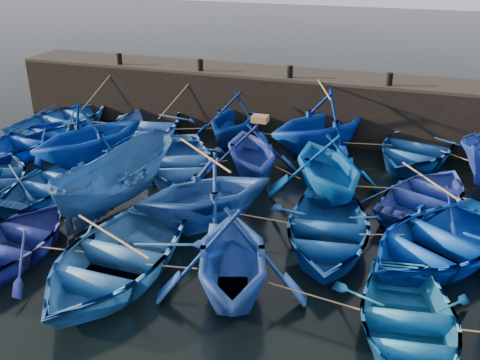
% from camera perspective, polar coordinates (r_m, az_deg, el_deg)
% --- Properties ---
extents(ground, '(120.00, 120.00, 0.00)m').
position_cam_1_polar(ground, '(15.08, -3.96, -7.19)').
color(ground, black).
rests_on(ground, ground).
extents(quay_wall, '(26.00, 2.50, 2.50)m').
position_cam_1_polar(quay_wall, '(23.82, 5.73, 8.09)').
color(quay_wall, black).
rests_on(quay_wall, ground).
extents(quay_top, '(26.00, 2.50, 0.12)m').
position_cam_1_polar(quay_top, '(23.49, 5.86, 11.15)').
color(quay_top, black).
rests_on(quay_top, quay_wall).
extents(bollard_0, '(0.24, 0.24, 0.50)m').
position_cam_1_polar(bollard_0, '(25.59, -12.74, 12.50)').
color(bollard_0, black).
rests_on(bollard_0, quay_top).
extents(bollard_1, '(0.24, 0.24, 0.50)m').
position_cam_1_polar(bollard_1, '(23.79, -4.25, 12.15)').
color(bollard_1, black).
rests_on(bollard_1, quay_top).
extents(bollard_2, '(0.24, 0.24, 0.50)m').
position_cam_1_polar(bollard_2, '(22.56, 5.35, 11.44)').
color(bollard_2, black).
rests_on(bollard_2, quay_top).
extents(bollard_3, '(0.24, 0.24, 0.50)m').
position_cam_1_polar(bollard_3, '(22.01, 15.68, 10.32)').
color(bollard_3, black).
rests_on(bollard_3, quay_top).
extents(boat_0, '(4.89, 6.00, 1.09)m').
position_cam_1_polar(boat_0, '(25.20, -18.19, 6.22)').
color(boat_0, navy).
rests_on(boat_0, ground).
extents(boat_1, '(5.13, 6.39, 1.18)m').
position_cam_1_polar(boat_1, '(23.19, -10.06, 5.67)').
color(boat_1, blue).
rests_on(boat_1, ground).
extents(boat_2, '(3.71, 4.26, 2.18)m').
position_cam_1_polar(boat_2, '(22.30, -0.62, 6.64)').
color(boat_2, navy).
rests_on(boat_2, ground).
extents(boat_3, '(6.35, 6.46, 2.58)m').
position_cam_1_polar(boat_3, '(21.33, 8.73, 6.09)').
color(boat_3, '#022A94').
rests_on(boat_3, ground).
extents(boat_4, '(5.13, 6.28, 1.14)m').
position_cam_1_polar(boat_4, '(21.60, 18.27, 3.33)').
color(boat_4, navy).
rests_on(boat_4, ground).
extents(boat_6, '(3.92, 5.12, 0.99)m').
position_cam_1_polar(boat_6, '(23.25, -21.07, 4.18)').
color(boat_6, navy).
rests_on(boat_6, ground).
extents(boat_7, '(5.58, 5.91, 2.46)m').
position_cam_1_polar(boat_7, '(20.65, -15.74, 4.65)').
color(boat_7, navy).
rests_on(boat_7, ground).
extents(boat_8, '(5.52, 6.23, 1.07)m').
position_cam_1_polar(boat_8, '(19.41, -6.68, 1.97)').
color(boat_8, blue).
rests_on(boat_8, ground).
extents(boat_9, '(4.98, 5.21, 2.14)m').
position_cam_1_polar(boat_9, '(18.89, 1.23, 3.23)').
color(boat_9, navy).
rests_on(boat_9, ground).
extents(boat_10, '(5.51, 5.75, 2.35)m').
position_cam_1_polar(boat_10, '(17.57, 9.43, 1.59)').
color(boat_10, '#0655BC').
rests_on(boat_10, ground).
extents(boat_11, '(4.77, 5.45, 0.94)m').
position_cam_1_polar(boat_11, '(17.94, 19.32, -1.49)').
color(boat_11, '#233B9F').
rests_on(boat_11, ground).
extents(boat_14, '(3.07, 4.22, 0.86)m').
position_cam_1_polar(boat_14, '(18.91, -19.66, -0.33)').
color(boat_14, '#164F9B').
rests_on(boat_14, ground).
extents(boat_15, '(2.84, 5.34, 1.96)m').
position_cam_1_polar(boat_15, '(17.15, -13.09, -0.01)').
color(boat_15, navy).
rests_on(boat_15, ground).
extents(boat_16, '(5.64, 5.62, 2.25)m').
position_cam_1_polar(boat_16, '(15.68, -3.73, -1.18)').
color(boat_16, '#1E4C92').
rests_on(boat_16, ground).
extents(boat_17, '(4.24, 5.44, 1.03)m').
position_cam_1_polar(boat_17, '(15.03, 9.22, -5.31)').
color(boat_17, navy).
rests_on(boat_17, ground).
extents(boat_18, '(6.28, 6.72, 1.13)m').
position_cam_1_polar(boat_18, '(15.24, 20.52, -6.00)').
color(boat_18, '#0440CA').
rests_on(boat_18, ground).
extents(boat_21, '(3.50, 4.78, 0.97)m').
position_cam_1_polar(boat_21, '(15.58, -23.46, -6.18)').
color(boat_21, navy).
rests_on(boat_21, ground).
extents(boat_22, '(4.13, 5.70, 1.17)m').
position_cam_1_polar(boat_22, '(13.91, -13.26, -7.98)').
color(boat_22, '#2762AD').
rests_on(boat_22, ground).
extents(boat_23, '(4.81, 5.16, 2.21)m').
position_cam_1_polar(boat_23, '(12.62, -0.87, -8.08)').
color(boat_23, '#1D4799').
rests_on(boat_23, ground).
extents(boat_24, '(3.84, 4.90, 0.93)m').
position_cam_1_polar(boat_24, '(12.21, 17.44, -14.36)').
color(boat_24, '#1667B6').
rests_on(boat_24, ground).
extents(wooden_crate, '(0.54, 0.44, 0.22)m').
position_cam_1_polar(wooden_crate, '(18.41, 2.16, 6.54)').
color(wooden_crate, brown).
rests_on(wooden_crate, boat_9).
extents(mooring_ropes, '(18.02, 11.95, 2.10)m').
position_cam_1_polar(mooring_ropes, '(19.10, 1.33, 2.90)').
color(mooring_ropes, tan).
rests_on(mooring_ropes, ground).
extents(loose_oars, '(9.64, 12.29, 1.70)m').
position_cam_1_polar(loose_oars, '(16.43, 4.34, 2.45)').
color(loose_oars, '#99724C').
rests_on(loose_oars, ground).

